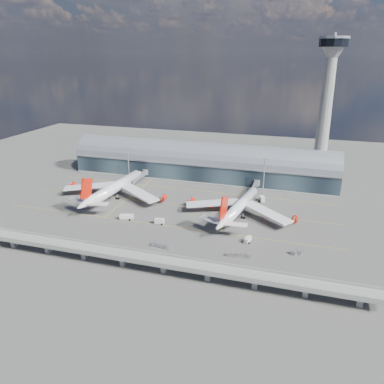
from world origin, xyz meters
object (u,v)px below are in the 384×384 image
(floodlight_mast_left, at_px, (129,164))
(service_truck_2, at_px, (126,217))
(control_tower, at_px, (325,115))
(service_truck_0, at_px, (91,199))
(service_truck_5, at_px, (142,194))
(cargo_train_0, at_px, (160,246))
(service_truck_1, at_px, (159,221))
(cargo_train_2, at_px, (297,253))
(airliner_right, at_px, (239,207))
(floodlight_mast_right, at_px, (264,176))
(service_truck_3, at_px, (248,240))
(service_truck_4, at_px, (262,199))
(airliner_left, at_px, (114,188))
(cargo_train_1, at_px, (238,255))

(floodlight_mast_left, relative_size, service_truck_2, 3.08)
(control_tower, distance_m, service_truck_0, 166.01)
(service_truck_5, distance_m, cargo_train_0, 73.01)
(floodlight_mast_left, distance_m, cargo_train_0, 108.19)
(service_truck_1, bearing_deg, cargo_train_2, -109.53)
(airliner_right, xyz_separation_m, cargo_train_0, (-30.75, -49.16, -4.96))
(floodlight_mast_right, bearing_deg, floodlight_mast_left, 180.00)
(service_truck_2, xyz_separation_m, service_truck_3, (72.00, -7.46, -0.17))
(service_truck_4, xyz_separation_m, cargo_train_2, (24.34, -64.04, -0.66))
(airliner_left, distance_m, service_truck_5, 19.47)
(floodlight_mast_right, distance_m, airliner_left, 100.79)
(airliner_left, relative_size, cargo_train_0, 7.60)
(control_tower, relative_size, service_truck_0, 13.23)
(floodlight_mast_left, relative_size, cargo_train_2, 4.26)
(cargo_train_1, bearing_deg, service_truck_3, 1.45)
(control_tower, height_order, service_truck_0, control_tower)
(cargo_train_1, bearing_deg, service_truck_1, 72.90)
(control_tower, relative_size, floodlight_mast_left, 4.01)
(floodlight_mast_left, distance_m, service_truck_4, 102.57)
(control_tower, bearing_deg, airliner_right, -123.07)
(service_truck_5, bearing_deg, service_truck_3, -61.24)
(floodlight_mast_right, relative_size, cargo_train_0, 2.52)
(service_truck_4, height_order, cargo_train_0, service_truck_4)
(floodlight_mast_left, relative_size, service_truck_4, 4.10)
(service_truck_3, bearing_deg, service_truck_2, -171.75)
(airliner_right, bearing_deg, cargo_train_1, -71.52)
(cargo_train_2, bearing_deg, airliner_right, 62.26)
(service_truck_3, relative_size, service_truck_4, 0.92)
(service_truck_0, relative_size, service_truck_2, 0.93)
(service_truck_1, bearing_deg, service_truck_4, -55.06)
(control_tower, xyz_separation_m, service_truck_5, (-112.48, -54.47, -49.94))
(service_truck_0, distance_m, cargo_train_0, 79.16)
(service_truck_3, bearing_deg, service_truck_5, 164.58)
(floodlight_mast_right, xyz_separation_m, service_truck_1, (-50.35, -63.90, -12.06))
(airliner_left, xyz_separation_m, cargo_train_1, (93.37, -52.40, -5.94))
(control_tower, height_order, floodlight_mast_left, control_tower)
(control_tower, distance_m, service_truck_2, 148.80)
(airliner_left, relative_size, cargo_train_2, 12.86)
(floodlight_mast_left, height_order, airliner_right, floodlight_mast_left)
(floodlight_mast_right, height_order, service_truck_4, floodlight_mast_right)
(airliner_right, bearing_deg, floodlight_mast_right, 85.52)
(service_truck_3, xyz_separation_m, cargo_train_0, (-40.90, -18.16, -0.47))
(airliner_left, xyz_separation_m, cargo_train_2, (119.79, -41.93, -5.73))
(airliner_right, distance_m, service_truck_4, 29.51)
(service_truck_1, height_order, cargo_train_2, service_truck_1)
(service_truck_4, height_order, cargo_train_1, service_truck_4)
(cargo_train_0, bearing_deg, service_truck_4, -37.06)
(cargo_train_0, bearing_deg, service_truck_1, 13.50)
(control_tower, height_order, cargo_train_1, control_tower)
(service_truck_4, bearing_deg, control_tower, 31.03)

